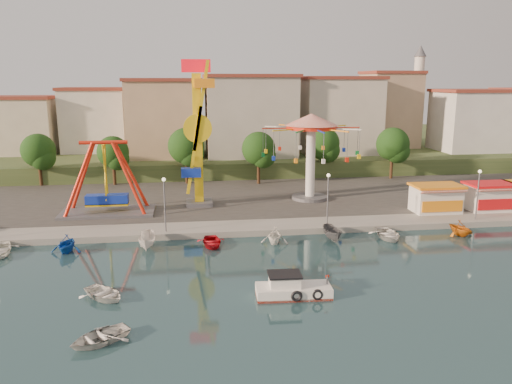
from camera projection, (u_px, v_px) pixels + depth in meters
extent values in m
plane|color=#133036|center=(269.00, 286.00, 36.72)|extent=(200.00, 200.00, 0.00)
cube|color=#9E998E|center=(219.00, 157.00, 96.62)|extent=(200.00, 100.00, 0.60)
cube|color=#4C4944|center=(233.00, 191.00, 65.60)|extent=(90.00, 28.00, 0.01)
cube|color=#384C26|center=(217.00, 147.00, 101.19)|extent=(200.00, 60.00, 3.00)
cube|color=#59595E|center=(108.00, 212.00, 54.59)|extent=(10.00, 5.00, 0.30)
cube|color=#1430B3|center=(107.00, 199.00, 54.27)|extent=(4.50, 1.40, 1.00)
cylinder|color=red|center=(103.00, 142.00, 52.91)|extent=(5.00, 0.40, 0.40)
cube|color=#59595E|center=(199.00, 203.00, 58.25)|extent=(3.00, 3.00, 0.50)
cube|color=yellow|center=(198.00, 141.00, 56.66)|extent=(1.00, 1.00, 15.00)
cube|color=red|center=(196.00, 66.00, 54.84)|extent=(3.20, 0.50, 1.40)
cylinder|color=yellow|center=(198.00, 128.00, 55.55)|extent=(3.20, 0.50, 3.20)
cube|color=yellow|center=(201.00, 106.00, 54.88)|extent=(2.07, 0.35, 9.91)
cube|color=orange|center=(204.00, 83.00, 54.39)|extent=(2.20, 1.20, 1.00)
cylinder|color=#59595E|center=(310.00, 197.00, 61.16)|extent=(4.40, 4.40, 0.40)
cylinder|color=white|center=(310.00, 163.00, 60.21)|extent=(1.10, 1.10, 9.00)
cylinder|color=red|center=(311.00, 127.00, 59.27)|extent=(6.00, 6.00, 0.50)
cone|color=red|center=(312.00, 119.00, 59.07)|extent=(6.40, 6.40, 1.40)
cube|color=white|center=(436.00, 199.00, 54.98)|extent=(5.00, 3.00, 2.80)
cube|color=orange|center=(437.00, 186.00, 54.64)|extent=(5.40, 3.40, 0.25)
cube|color=red|center=(444.00, 192.00, 53.08)|extent=(5.00, 0.77, 0.43)
cube|color=white|center=(490.00, 198.00, 55.81)|extent=(5.00, 3.00, 2.80)
cube|color=red|center=(491.00, 184.00, 55.47)|extent=(5.40, 3.40, 0.25)
cube|color=red|center=(500.00, 190.00, 53.91)|extent=(5.00, 0.77, 0.43)
cylinder|color=#59595E|center=(165.00, 206.00, 47.59)|extent=(0.14, 0.14, 5.00)
cylinder|color=#59595E|center=(328.00, 201.00, 49.65)|extent=(0.14, 0.14, 5.00)
cylinder|color=#59595E|center=(477.00, 196.00, 51.71)|extent=(0.14, 0.14, 5.00)
cylinder|color=#382314|center=(40.00, 173.00, 68.61)|extent=(0.44, 0.44, 3.60)
sphere|color=black|center=(38.00, 150.00, 67.93)|extent=(4.60, 4.60, 4.60)
cylinder|color=#382314|center=(114.00, 173.00, 69.21)|extent=(0.44, 0.44, 3.40)
sphere|color=black|center=(113.00, 152.00, 68.57)|extent=(4.35, 4.35, 4.35)
cylinder|color=#382314|center=(187.00, 170.00, 70.02)|extent=(0.44, 0.44, 3.92)
sphere|color=black|center=(186.00, 146.00, 69.28)|extent=(5.02, 5.02, 5.02)
cylinder|color=#382314|center=(259.00, 171.00, 69.94)|extent=(0.44, 0.44, 3.66)
sphere|color=black|center=(259.00, 149.00, 69.25)|extent=(4.68, 4.68, 4.68)
cylinder|color=#382314|center=(322.00, 165.00, 74.11)|extent=(0.44, 0.44, 3.80)
sphere|color=black|center=(323.00, 143.00, 73.39)|extent=(4.86, 4.86, 4.86)
cylinder|color=#382314|center=(391.00, 166.00, 73.64)|extent=(0.44, 0.44, 3.77)
sphere|color=black|center=(393.00, 144.00, 72.93)|extent=(4.83, 4.83, 4.83)
cube|color=beige|center=(2.00, 120.00, 75.02)|extent=(9.26, 9.53, 11.87)
cube|color=silver|center=(92.00, 127.00, 82.07)|extent=(12.33, 9.01, 8.63)
cube|color=tan|center=(173.00, 118.00, 84.03)|extent=(11.95, 9.28, 11.23)
cube|color=beige|center=(256.00, 125.00, 82.98)|extent=(12.59, 10.50, 9.20)
cube|color=beige|center=(329.00, 122.00, 88.00)|extent=(10.75, 9.23, 9.24)
cube|color=tan|center=(406.00, 117.00, 87.69)|extent=(12.77, 10.96, 11.21)
cube|color=silver|center=(473.00, 113.00, 87.57)|extent=(8.23, 8.98, 12.36)
cylinder|color=silver|center=(417.00, 102.00, 91.18)|extent=(1.80, 1.80, 16.00)
cylinder|color=#59595E|center=(419.00, 74.00, 90.08)|extent=(2.80, 2.80, 0.30)
cone|color=#59595E|center=(421.00, 51.00, 89.20)|extent=(2.20, 2.20, 2.00)
cube|color=white|center=(293.00, 292.00, 35.01)|extent=(5.33, 2.22, 0.94)
cube|color=red|center=(293.00, 295.00, 35.06)|extent=(5.33, 2.22, 0.17)
cube|color=white|center=(285.00, 281.00, 34.85)|extent=(2.16, 1.66, 0.94)
cube|color=black|center=(285.00, 274.00, 34.74)|extent=(2.38, 1.88, 0.13)
torus|color=black|center=(297.00, 296.00, 33.96)|extent=(0.81, 0.24, 0.80)
torus|color=black|center=(317.00, 295.00, 34.20)|extent=(0.81, 0.24, 0.80)
imported|color=white|center=(104.00, 293.00, 34.64)|extent=(4.30, 4.31, 0.74)
imported|color=silver|center=(99.00, 337.00, 28.80)|extent=(4.36, 4.12, 0.74)
imported|color=#144DB0|center=(66.00, 244.00, 43.90)|extent=(2.98, 3.33, 1.59)
imported|color=silver|center=(147.00, 241.00, 44.82)|extent=(1.49, 3.79, 1.45)
imported|color=red|center=(212.00, 242.00, 45.64)|extent=(2.70, 3.69, 0.74)
imported|color=white|center=(275.00, 235.00, 46.30)|extent=(3.25, 3.53, 1.56)
imported|color=#4E4F53|center=(333.00, 234.00, 47.04)|extent=(1.51, 3.62, 1.37)
imported|color=silver|center=(388.00, 234.00, 47.80)|extent=(2.96, 4.13, 0.85)
imported|color=#D06812|center=(460.00, 228.00, 48.68)|extent=(3.23, 3.51, 1.55)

